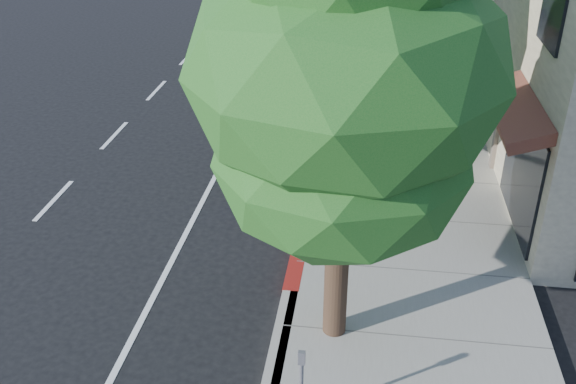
% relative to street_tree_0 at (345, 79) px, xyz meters
% --- Properties ---
extents(ground, '(120.00, 120.00, 0.00)m').
position_rel_street_tree_0_xyz_m(ground, '(-0.90, 2.00, -4.71)').
color(ground, black).
rests_on(ground, ground).
extents(sidewalk, '(4.60, 56.00, 0.15)m').
position_rel_street_tree_0_xyz_m(sidewalk, '(1.40, 10.00, -4.64)').
color(sidewalk, gray).
rests_on(sidewalk, ground).
extents(curb, '(0.30, 56.00, 0.15)m').
position_rel_street_tree_0_xyz_m(curb, '(-0.90, 10.00, -4.64)').
color(curb, '#9E998E').
rests_on(curb, ground).
extents(curb_red_segment, '(0.32, 4.00, 0.15)m').
position_rel_street_tree_0_xyz_m(curb_red_segment, '(-0.90, 3.00, -4.64)').
color(curb_red_segment, maroon).
rests_on(curb_red_segment, ground).
extents(street_tree_0, '(4.63, 4.63, 7.62)m').
position_rel_street_tree_0_xyz_m(street_tree_0, '(0.00, 0.00, 0.00)').
color(street_tree_0, black).
rests_on(street_tree_0, ground).
extents(cyclist, '(0.72, 0.82, 1.89)m').
position_rel_street_tree_0_xyz_m(cyclist, '(-1.29, 3.25, -3.77)').
color(cyclist, white).
rests_on(cyclist, ground).
extents(bicycle, '(2.24, 1.09, 1.13)m').
position_rel_street_tree_0_xyz_m(bicycle, '(-1.80, 4.12, -4.15)').
color(bicycle, '#191594').
rests_on(bicycle, ground).
extents(silver_suv, '(2.99, 5.55, 1.48)m').
position_rel_street_tree_0_xyz_m(silver_suv, '(-2.49, 10.00, -3.97)').
color(silver_suv, '#9A9A9E').
rests_on(silver_suv, ground).
extents(dark_sedan, '(2.41, 5.22, 1.66)m').
position_rel_street_tree_0_xyz_m(dark_sedan, '(-1.40, 14.91, -3.88)').
color(dark_sedan, black).
rests_on(dark_sedan, ground).
extents(white_pickup, '(2.12, 5.21, 1.51)m').
position_rel_street_tree_0_xyz_m(white_pickup, '(-2.70, 21.79, -3.95)').
color(white_pickup, silver).
rests_on(white_pickup, ground).
extents(pedestrian, '(1.16, 1.07, 1.93)m').
position_rel_street_tree_0_xyz_m(pedestrian, '(0.77, 10.80, -3.60)').
color(pedestrian, black).
rests_on(pedestrian, sidewalk).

